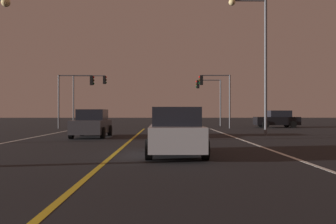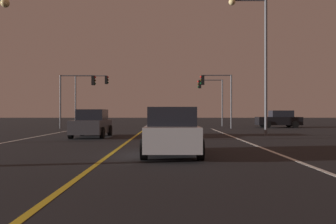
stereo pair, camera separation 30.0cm
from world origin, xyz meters
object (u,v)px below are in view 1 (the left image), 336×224
(traffic_light_near_left, at_px, (76,88))
(street_lamp_right_far, at_px, (257,49))
(car_lead_same_lane, at_px, (176,132))
(traffic_light_near_right, at_px, (215,88))
(car_oncoming, at_px, (92,124))
(traffic_light_far_left, at_px, (89,88))
(traffic_light_far_right, at_px, (208,92))
(car_crossing_side, at_px, (277,119))

(traffic_light_near_left, relative_size, street_lamp_right_far, 0.56)
(car_lead_same_lane, relative_size, traffic_light_near_right, 0.85)
(car_oncoming, xyz_separation_m, traffic_light_far_left, (-3.72, 17.17, 3.34))
(traffic_light_near_right, xyz_separation_m, traffic_light_far_right, (0.12, 5.50, 0.02))
(car_crossing_side, xyz_separation_m, car_lead_same_lane, (-10.96, -22.91, 0.00))
(car_crossing_side, xyz_separation_m, traffic_light_near_left, (-19.56, -2.03, 2.95))
(car_crossing_side, relative_size, traffic_light_near_left, 0.86)
(traffic_light_near_left, bearing_deg, car_lead_same_lane, -67.60)
(car_crossing_side, distance_m, traffic_light_far_left, 20.08)
(car_crossing_side, bearing_deg, traffic_light_far_right, -28.27)
(traffic_light_near_right, distance_m, street_lamp_right_far, 10.80)
(traffic_light_near_right, xyz_separation_m, traffic_light_far_left, (-12.91, 5.50, 0.39))
(car_oncoming, bearing_deg, traffic_light_near_left, -161.99)
(traffic_light_near_right, relative_size, traffic_light_near_left, 1.01)
(car_lead_same_lane, relative_size, traffic_light_far_left, 0.77)
(car_crossing_side, relative_size, traffic_light_far_right, 0.84)
(car_oncoming, distance_m, street_lamp_right_far, 11.55)
(car_crossing_side, height_order, car_lead_same_lane, same)
(car_crossing_side, bearing_deg, traffic_light_near_left, 5.91)
(traffic_light_near_right, height_order, traffic_light_far_right, traffic_light_far_right)
(traffic_light_near_right, relative_size, traffic_light_far_left, 0.91)
(car_oncoming, height_order, traffic_light_far_left, traffic_light_far_left)
(traffic_light_far_right, bearing_deg, traffic_light_far_left, 0.00)
(traffic_light_near_right, bearing_deg, car_crossing_side, -162.88)
(street_lamp_right_far, bearing_deg, car_lead_same_lane, 61.29)
(car_oncoming, bearing_deg, traffic_light_far_right, 151.54)
(car_lead_same_lane, bearing_deg, car_oncoming, 27.59)
(traffic_light_far_right, xyz_separation_m, street_lamp_right_far, (1.15, -16.07, 1.79))
(traffic_light_far_right, bearing_deg, car_crossing_side, 151.73)
(car_oncoming, bearing_deg, street_lamp_right_far, 96.02)
(traffic_light_near_right, height_order, street_lamp_right_far, street_lamp_right_far)
(car_crossing_side, distance_m, street_lamp_right_far, 14.48)
(street_lamp_right_far, bearing_deg, traffic_light_far_right, -85.91)
(car_lead_same_lane, xyz_separation_m, traffic_light_far_right, (4.50, 26.38, 2.97))
(traffic_light_near_left, bearing_deg, traffic_light_far_left, 89.21)
(traffic_light_far_left, xyz_separation_m, street_lamp_right_far, (14.18, -16.07, 1.43))
(car_oncoming, xyz_separation_m, traffic_light_near_right, (9.19, 11.67, 2.95))
(traffic_light_near_left, height_order, traffic_light_far_left, traffic_light_far_left)
(car_crossing_side, distance_m, traffic_light_near_right, 7.49)
(traffic_light_near_left, distance_m, traffic_light_far_left, 5.51)
(traffic_light_near_left, height_order, street_lamp_right_far, street_lamp_right_far)
(traffic_light_far_right, bearing_deg, car_oncoming, 61.54)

